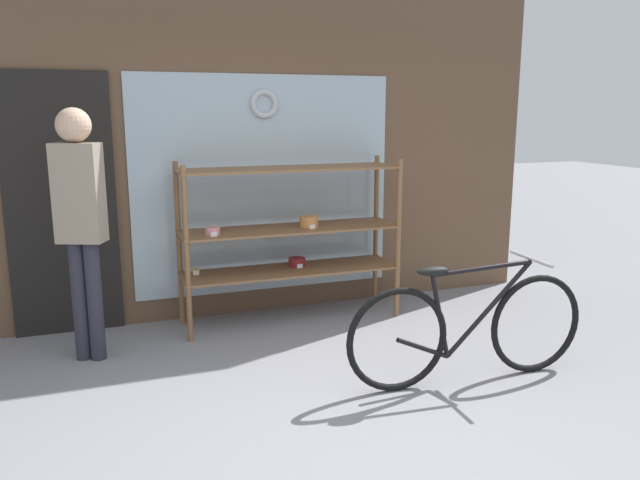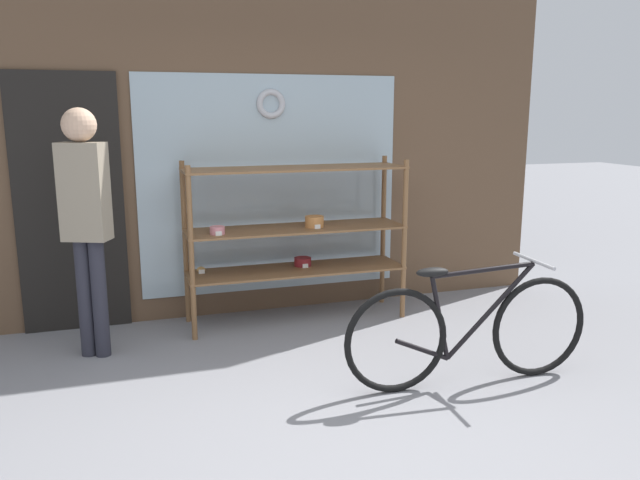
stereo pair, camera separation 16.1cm
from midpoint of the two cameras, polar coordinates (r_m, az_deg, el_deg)
The scene contains 5 objects.
ground_plane at distance 3.58m, azimuth 1.57°, elevation -18.33°, with size 30.00×30.00×0.00m, color gray.
storefront_facade at distance 5.50m, azimuth -8.56°, elevation 11.54°, with size 5.68×0.13×3.67m.
display_case at distance 5.30m, azimuth -3.65°, elevation 1.17°, with size 1.86×0.50×1.39m.
bicycle at distance 4.29m, azimuth 12.35°, elevation -7.89°, with size 1.74×0.46×0.83m.
pedestrian at distance 4.73m, azimuth -21.98°, elevation 2.32°, with size 0.37×0.29×1.82m.
Camera 1 is at (-1.23, -2.85, 1.80)m, focal length 35.00 mm.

